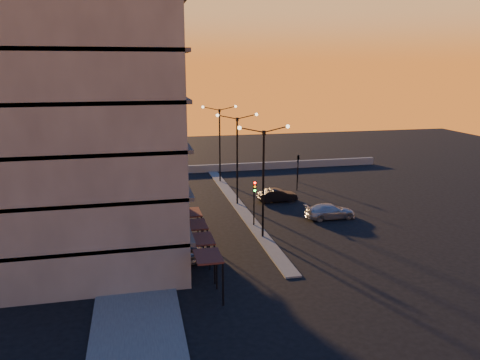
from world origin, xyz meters
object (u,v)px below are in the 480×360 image
at_px(car_hatchback, 192,253).
at_px(traffic_light_main, 254,196).
at_px(car_sedan, 277,195).
at_px(streetlamp_mid, 237,152).
at_px(car_wagon, 330,211).

bearing_deg(car_hatchback, traffic_light_main, -42.98).
bearing_deg(car_sedan, traffic_light_main, 147.61).
distance_m(car_hatchback, car_sedan, 17.69).
distance_m(streetlamp_mid, car_sedan, 6.60).
bearing_deg(streetlamp_mid, traffic_light_main, -90.00).
distance_m(traffic_light_main, car_sedan, 8.76).
relative_size(streetlamp_mid, car_wagon, 1.99).
bearing_deg(traffic_light_main, car_sedan, 58.64).
bearing_deg(car_sedan, streetlamp_mid, 90.47).
xyz_separation_m(streetlamp_mid, car_hatchback, (-6.45, -13.84, -4.88)).
bearing_deg(streetlamp_mid, car_sedan, 1.49).
relative_size(car_hatchback, car_sedan, 0.99).
relative_size(car_sedan, car_wagon, 0.88).
bearing_deg(streetlamp_mid, car_wagon, -40.07).
relative_size(streetlamp_mid, car_sedan, 2.27).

